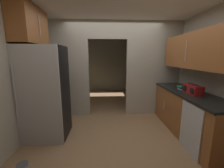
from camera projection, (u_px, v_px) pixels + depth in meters
ground at (118, 140)px, 2.83m from camera, size 20.00×20.00×0.00m
kitchen_overhead_slab at (117, 6)px, 2.74m from camera, size 4.06×6.66×0.06m
kitchen_partition at (116, 67)px, 3.88m from camera, size 3.66×0.12×2.56m
adjoining_room_shell at (111, 65)px, 5.96m from camera, size 3.66×3.10×2.56m
refrigerator at (45, 93)px, 2.81m from camera, size 0.82×0.71×1.83m
lower_cabinet_run at (188, 113)px, 2.99m from camera, size 0.66×2.14×0.91m
dishwasher at (190, 129)px, 2.39m from camera, size 0.02×0.56×0.85m
upper_cabinet_counterside at (195, 51)px, 2.75m from camera, size 0.36×1.92×0.68m
upper_cabinet_fridgeside at (30, 26)px, 2.66m from camera, size 0.36×0.90×0.67m
boombox at (193, 89)px, 2.77m from camera, size 0.20×0.41×0.20m
book_stack at (181, 88)px, 3.16m from camera, size 0.15×0.18×0.08m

